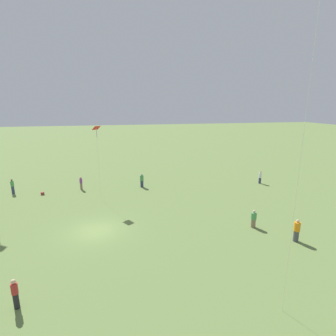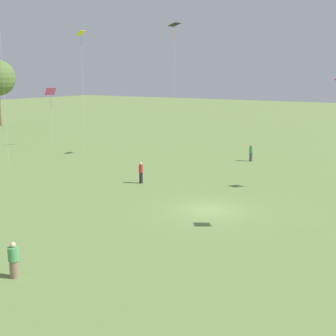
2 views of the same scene
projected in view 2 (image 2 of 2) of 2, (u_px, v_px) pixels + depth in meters
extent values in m
plane|color=olive|center=(210.00, 210.00, 29.66)|extent=(240.00, 240.00, 0.00)
cylinder|color=#847056|center=(14.00, 269.00, 19.80)|extent=(0.44, 0.44, 0.75)
cylinder|color=#4C9956|center=(13.00, 254.00, 19.67)|extent=(0.52, 0.52, 0.58)
sphere|color=beige|center=(13.00, 245.00, 19.59)|extent=(0.24, 0.24, 0.24)
cylinder|color=#4C4C51|center=(251.00, 157.00, 46.27)|extent=(0.34, 0.34, 0.83)
cylinder|color=#4C9956|center=(251.00, 150.00, 46.12)|extent=(0.41, 0.41, 0.61)
sphere|color=#A87A56|center=(251.00, 146.00, 46.04)|extent=(0.24, 0.24, 0.24)
cylinder|color=#232328|center=(141.00, 178.00, 36.91)|extent=(0.33, 0.33, 0.87)
cylinder|color=#B72D2D|center=(141.00, 169.00, 36.76)|extent=(0.39, 0.39, 0.60)
sphere|color=beige|center=(141.00, 164.00, 36.68)|extent=(0.24, 0.24, 0.24)
cube|color=black|center=(174.00, 25.00, 46.28)|extent=(1.11, 1.08, 0.32)
cylinder|color=orange|center=(174.00, 35.00, 46.47)|extent=(0.04, 0.04, 1.35)
cylinder|color=silver|center=(174.00, 92.00, 47.59)|extent=(0.01, 0.01, 13.29)
cube|color=#E54C99|center=(50.00, 91.00, 54.78)|extent=(1.39, 1.20, 0.90)
cylinder|color=purple|center=(51.00, 102.00, 55.01)|extent=(0.04, 0.04, 1.70)
cylinder|color=silver|center=(52.00, 119.00, 55.42)|extent=(0.01, 0.01, 6.48)
cylinder|color=silver|center=(4.00, 83.00, 42.50)|extent=(0.01, 0.01, 15.44)
cube|color=yellow|center=(81.00, 33.00, 47.93)|extent=(0.83, 0.72, 0.46)
cylinder|color=blue|center=(81.00, 41.00, 48.08)|extent=(0.04, 0.04, 1.04)
cylinder|color=silver|center=(83.00, 95.00, 49.17)|extent=(0.01, 0.01, 12.62)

